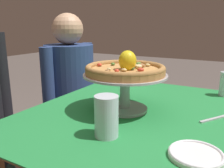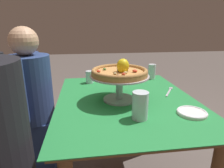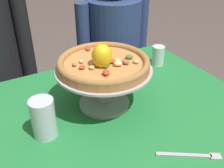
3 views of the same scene
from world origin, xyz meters
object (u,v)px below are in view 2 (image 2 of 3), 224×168
pizza (120,71)px  water_glass_front_right (152,72)px  water_glass_side_left (140,107)px  side_plate (192,112)px  diner_right (32,106)px  pizza_stand (119,84)px  water_glass_back_right (90,78)px  dinner_fork (169,91)px

pizza → water_glass_front_right: pizza is taller
water_glass_front_right → water_glass_side_left: (-0.69, 0.30, 0.00)m
pizza → water_glass_side_left: bearing=-167.4°
pizza → side_plate: pizza is taller
pizza → diner_right: 0.83m
pizza_stand → water_glass_back_right: 0.43m
water_glass_back_right → dinner_fork: water_glass_back_right is taller
pizza → water_glass_front_right: (0.44, -0.36, -0.12)m
pizza → diner_right: size_ratio=0.28×
pizza_stand → water_glass_side_left: 0.26m
water_glass_front_right → diner_right: bearing=92.0°
pizza → diner_right: bearing=57.2°
water_glass_front_right → water_glass_back_right: 0.53m
diner_right → pizza_stand: bearing=-122.9°
pizza_stand → water_glass_side_left: size_ratio=2.54×
water_glass_front_right → diner_right: (-0.03, 0.98, -0.23)m
water_glass_front_right → pizza_stand: bearing=140.9°
pizza_stand → diner_right: bearing=57.1°
pizza_stand → side_plate: size_ratio=2.31×
dinner_fork → side_plate: bearing=174.9°
side_plate → water_glass_front_right: bearing=-1.6°
dinner_fork → water_glass_back_right: bearing=61.9°
diner_right → water_glass_front_right: bearing=-88.0°
dinner_fork → diner_right: bearing=73.1°
pizza → water_glass_side_left: pizza is taller
pizza_stand → water_glass_back_right: bearing=23.3°
water_glass_front_right → water_glass_side_left: size_ratio=0.90×
water_glass_front_right → water_glass_side_left: water_glass_side_left is taller
dinner_fork → diner_right: (0.30, 0.99, -0.18)m
diner_right → dinner_fork: bearing=-106.9°
pizza → water_glass_side_left: (-0.25, -0.06, -0.12)m
water_glass_side_left → side_plate: size_ratio=0.91×
pizza → water_glass_side_left: 0.28m
water_glass_back_right → side_plate: (-0.63, -0.50, -0.03)m
water_glass_back_right → dinner_fork: 0.61m
side_plate → dinner_fork: (0.34, -0.03, -0.01)m
side_plate → dinner_fork: 0.34m
pizza_stand → pizza: (-0.00, -0.00, 0.08)m
pizza → dinner_fork: bearing=-74.2°
water_glass_side_left → dinner_fork: bearing=-41.4°
pizza → dinner_fork: 0.42m
pizza_stand → diner_right: (0.40, 0.63, -0.28)m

